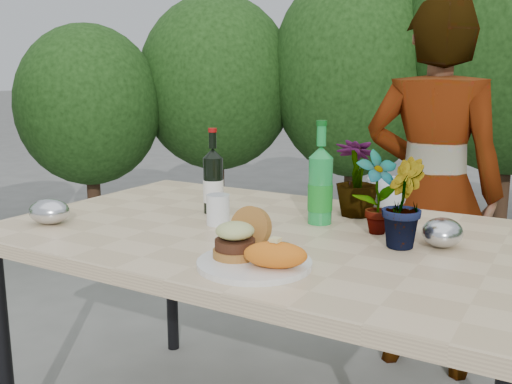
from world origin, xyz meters
The scene contains 17 objects.
patio_table centered at (0.00, 0.00, 0.69)m, with size 1.60×1.00×0.75m.
shrub_hedge centered at (0.15, 1.79, 1.16)m, with size 6.80×5.18×2.42m.
dinner_plate centered at (0.13, -0.31, 0.76)m, with size 0.28×0.28×0.01m, color white.
burger_stack centered at (0.07, -0.29, 0.81)m, with size 0.11×0.16×0.11m.
sweet_potato centered at (0.20, -0.33, 0.80)m, with size 0.15×0.08×0.06m, color orange.
grilled_veg centered at (0.15, -0.22, 0.78)m, with size 0.08×0.05×0.03m.
wine_bottle centered at (-0.27, 0.10, 0.85)m, with size 0.07×0.07×0.28m.
sparkling_water centered at (0.10, 0.15, 0.87)m, with size 0.08×0.08×0.32m.
plastic_cup centered at (-0.17, -0.03, 0.80)m, with size 0.07×0.07×0.10m, color white.
seedling_left centered at (0.29, 0.12, 0.87)m, with size 0.13×0.09×0.24m, color #21581E.
seedling_mid centered at (0.38, 0.03, 0.87)m, with size 0.13×0.11×0.24m, color #28541D.
seedling_right centered at (0.16, 0.30, 0.88)m, with size 0.14×0.14×0.25m, color #265F20.
blue_bowl centered at (0.22, 0.41, 0.81)m, with size 0.14×0.14×0.11m, color silver.
foil_packet_left centered at (-0.63, -0.28, 0.79)m, with size 0.13×0.11×0.08m, color silver.
foil_packet_right centered at (0.48, 0.09, 0.79)m, with size 0.13×0.11×0.08m, color silver.
person centered at (0.28, 0.84, 0.75)m, with size 0.55×0.36×1.50m, color #905F48.
terracotta_pot centered at (-1.62, 1.99, 0.07)m, with size 0.17×0.17×0.14m.
Camera 1 is at (0.79, -1.45, 1.20)m, focal length 40.00 mm.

